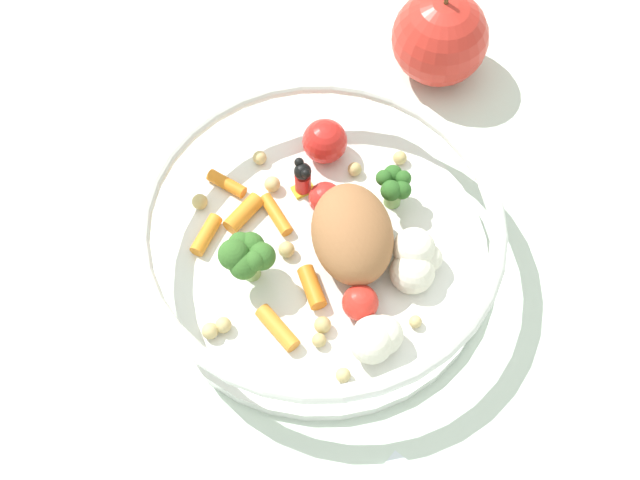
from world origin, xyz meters
TOP-DOWN VIEW (x-y plane):
  - ground_plane at (0.00, 0.00)m, footprint 2.40×2.40m
  - food_container at (0.01, -0.00)m, footprint 0.25×0.25m
  - loose_apple at (-0.19, -0.01)m, footprint 0.08×0.08m

SIDE VIEW (x-z plane):
  - ground_plane at x=0.00m, z-range 0.00..0.00m
  - food_container at x=0.01m, z-range 0.00..0.06m
  - loose_apple at x=-0.19m, z-range -0.01..0.08m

